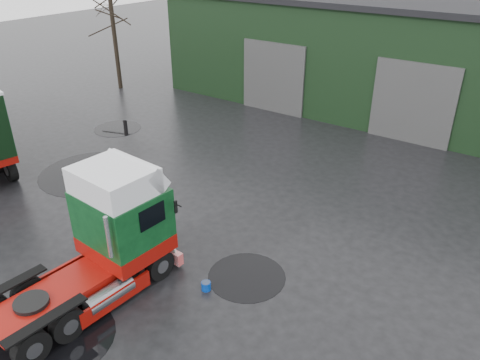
% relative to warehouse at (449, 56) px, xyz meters
% --- Properties ---
extents(ground, '(100.00, 100.00, 0.00)m').
position_rel_warehouse_xyz_m(ground, '(-2.00, -20.00, -3.16)').
color(ground, black).
extents(warehouse, '(32.40, 12.40, 6.30)m').
position_rel_warehouse_xyz_m(warehouse, '(0.00, 0.00, 0.00)').
color(warehouse, black).
rests_on(warehouse, ground).
extents(hero_tractor, '(2.90, 6.07, 3.68)m').
position_rel_warehouse_xyz_m(hero_tractor, '(-3.78, -23.00, -1.32)').
color(hero_tractor, '#0B3A18').
rests_on(hero_tractor, ground).
extents(wash_bucket, '(0.36, 0.36, 0.26)m').
position_rel_warehouse_xyz_m(wash_bucket, '(-1.20, -20.64, -3.03)').
color(wash_bucket, '#07329E').
rests_on(wash_bucket, ground).
extents(tree_left, '(4.40, 4.40, 8.50)m').
position_rel_warehouse_xyz_m(tree_left, '(-19.00, -8.00, 1.09)').
color(tree_left, black).
rests_on(tree_left, ground).
extents(puddle_0, '(2.91, 2.91, 0.01)m').
position_rel_warehouse_xyz_m(puddle_0, '(-3.14, -24.33, -3.15)').
color(puddle_0, black).
rests_on(puddle_0, ground).
extents(puddle_1, '(2.40, 2.40, 0.01)m').
position_rel_warehouse_xyz_m(puddle_1, '(-0.55, -19.46, -3.15)').
color(puddle_1, black).
rests_on(puddle_1, ground).
extents(puddle_2, '(4.51, 4.51, 0.01)m').
position_rel_warehouse_xyz_m(puddle_2, '(-10.14, -17.61, -3.15)').
color(puddle_2, black).
rests_on(puddle_2, ground).
extents(puddle_4, '(2.52, 2.52, 0.01)m').
position_rel_warehouse_xyz_m(puddle_4, '(-13.30, -13.33, -3.15)').
color(puddle_4, black).
rests_on(puddle_4, ground).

